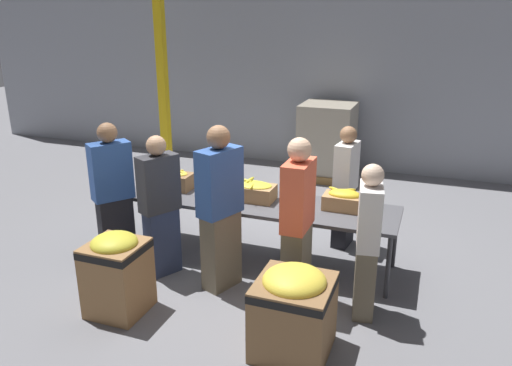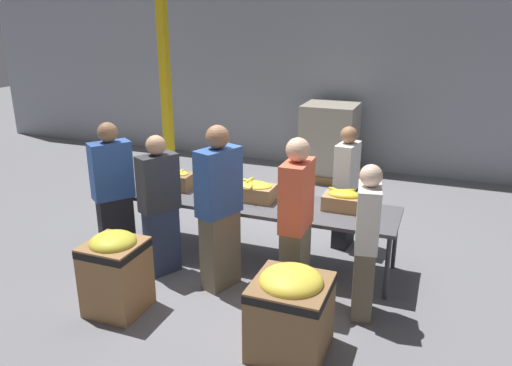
{
  "view_description": "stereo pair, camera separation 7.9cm",
  "coord_description": "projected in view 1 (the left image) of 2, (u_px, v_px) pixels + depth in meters",
  "views": [
    {
      "loc": [
        1.88,
        -5.11,
        2.82
      ],
      "look_at": [
        -0.06,
        0.13,
        0.92
      ],
      "focal_mm": 35.0,
      "sensor_mm": 36.0,
      "label": 1
    },
    {
      "loc": [
        1.95,
        -5.08,
        2.82
      ],
      "look_at": [
        -0.06,
        0.13,
        0.92
      ],
      "focal_mm": 35.0,
      "sensor_mm": 36.0,
      "label": 2
    }
  ],
  "objects": [
    {
      "name": "donation_bin_1",
      "position": [
        294.0,
        308.0,
        4.28
      ],
      "size": [
        0.65,
        0.65,
        0.8
      ],
      "color": "olive",
      "rests_on": "ground_plane"
    },
    {
      "name": "volunteer_5",
      "position": [
        297.0,
        224.0,
        4.91
      ],
      "size": [
        0.24,
        0.47,
        1.73
      ],
      "rotation": [
        0.0,
        0.0,
        1.56
      ],
      "color": "#6B604C",
      "rests_on": "ground_plane"
    },
    {
      "name": "sorting_table",
      "position": [
        257.0,
        204.0,
        5.84
      ],
      "size": [
        3.26,
        0.84,
        0.75
      ],
      "color": "#4C4C51",
      "rests_on": "ground_plane"
    },
    {
      "name": "donation_bin_0",
      "position": [
        117.0,
        271.0,
        4.86
      ],
      "size": [
        0.53,
        0.53,
        0.83
      ],
      "color": "olive",
      "rests_on": "ground_plane"
    },
    {
      "name": "volunteer_3",
      "position": [
        160.0,
        207.0,
        5.49
      ],
      "size": [
        0.4,
        0.48,
        1.61
      ],
      "rotation": [
        0.0,
        0.0,
        1.07
      ],
      "color": "#2D3856",
      "rests_on": "ground_plane"
    },
    {
      "name": "volunteer_4",
      "position": [
        220.0,
        210.0,
        5.18
      ],
      "size": [
        0.39,
        0.53,
        1.78
      ],
      "rotation": [
        0.0,
        0.0,
        1.21
      ],
      "color": "#6B604C",
      "rests_on": "ground_plane"
    },
    {
      "name": "volunteer_0",
      "position": [
        367.0,
        243.0,
        4.72
      ],
      "size": [
        0.27,
        0.44,
        1.54
      ],
      "rotation": [
        0.0,
        0.0,
        1.73
      ],
      "color": "#6B604C",
      "rests_on": "ground_plane"
    },
    {
      "name": "volunteer_2",
      "position": [
        345.0,
        188.0,
        6.2
      ],
      "size": [
        0.26,
        0.44,
        1.55
      ],
      "rotation": [
        0.0,
        0.0,
        -1.7
      ],
      "color": "black",
      "rests_on": "ground_plane"
    },
    {
      "name": "banana_box_1",
      "position": [
        253.0,
        190.0,
        5.83
      ],
      "size": [
        0.5,
        0.34,
        0.25
      ],
      "color": "#A37A4C",
      "rests_on": "sorting_table"
    },
    {
      "name": "banana_box_2",
      "position": [
        344.0,
        200.0,
        5.55
      ],
      "size": [
        0.46,
        0.28,
        0.23
      ],
      "color": "#A37A4C",
      "rests_on": "sorting_table"
    },
    {
      "name": "banana_box_0",
      "position": [
        173.0,
        179.0,
        6.21
      ],
      "size": [
        0.49,
        0.28,
        0.25
      ],
      "color": "olive",
      "rests_on": "sorting_table"
    },
    {
      "name": "support_pillar",
      "position": [
        162.0,
        67.0,
        8.21
      ],
      "size": [
        0.14,
        0.14,
        4.0
      ],
      "color": "yellow",
      "rests_on": "ground_plane"
    },
    {
      "name": "wall_back",
      "position": [
        336.0,
        61.0,
        9.13
      ],
      "size": [
        16.0,
        0.08,
        4.0
      ],
      "color": "#9399A3",
      "rests_on": "ground_plane"
    },
    {
      "name": "pallet_stack_0",
      "position": [
        327.0,
        141.0,
        8.92
      ],
      "size": [
        1.0,
        1.0,
        1.33
      ],
      "color": "olive",
      "rests_on": "ground_plane"
    },
    {
      "name": "volunteer_1",
      "position": [
        113.0,
        195.0,
        5.75
      ],
      "size": [
        0.45,
        0.5,
        1.69
      ],
      "rotation": [
        0.0,
        0.0,
        0.94
      ],
      "color": "black",
      "rests_on": "ground_plane"
    },
    {
      "name": "ground_plane",
      "position": [
        257.0,
        258.0,
        6.06
      ],
      "size": [
        30.0,
        30.0,
        0.0
      ],
      "primitive_type": "plane",
      "color": "slate"
    }
  ]
}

